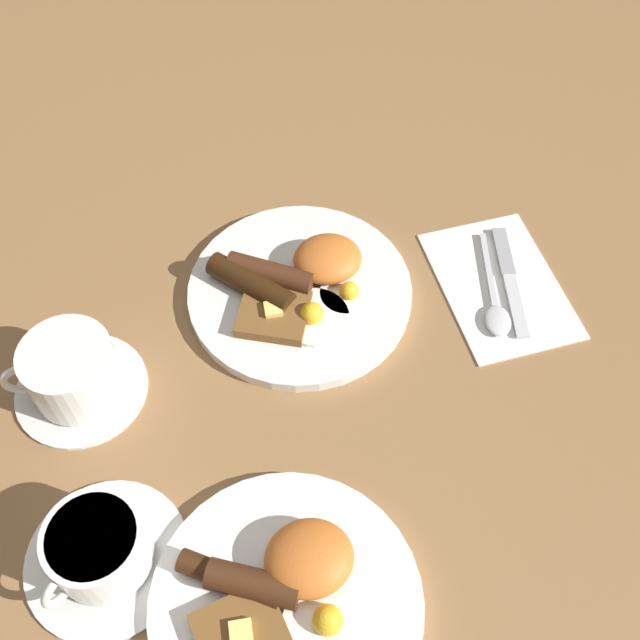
{
  "coord_description": "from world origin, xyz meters",
  "views": [
    {
      "loc": [
        0.07,
        0.53,
        0.72
      ],
      "look_at": [
        -0.01,
        0.06,
        0.03
      ],
      "focal_mm": 42.0,
      "sensor_mm": 36.0,
      "label": 1
    }
  ],
  "objects_px": {
    "breakfast_plate_far": "(286,597)",
    "teacup_near": "(73,374)",
    "knife": "(509,274)",
    "breakfast_plate_near": "(300,288)",
    "teacup_far": "(100,550)",
    "spoon": "(496,308)"
  },
  "relations": [
    {
      "from": "breakfast_plate_near",
      "to": "teacup_far",
      "type": "xyz_separation_m",
      "value": [
        0.23,
        0.28,
        0.01
      ]
    },
    {
      "from": "breakfast_plate_near",
      "to": "teacup_far",
      "type": "distance_m",
      "value": 0.36
    },
    {
      "from": "spoon",
      "to": "knife",
      "type": "bearing_deg",
      "value": 155.81
    },
    {
      "from": "breakfast_plate_near",
      "to": "knife",
      "type": "bearing_deg",
      "value": 176.0
    },
    {
      "from": "teacup_near",
      "to": "teacup_far",
      "type": "xyz_separation_m",
      "value": [
        -0.03,
        0.19,
        -0.01
      ]
    },
    {
      "from": "teacup_near",
      "to": "knife",
      "type": "xyz_separation_m",
      "value": [
        -0.51,
        -0.07,
        -0.03
      ]
    },
    {
      "from": "teacup_far",
      "to": "teacup_near",
      "type": "bearing_deg",
      "value": -82.52
    },
    {
      "from": "breakfast_plate_far",
      "to": "spoon",
      "type": "relative_size",
      "value": 1.61
    },
    {
      "from": "teacup_far",
      "to": "knife",
      "type": "distance_m",
      "value": 0.55
    },
    {
      "from": "breakfast_plate_near",
      "to": "knife",
      "type": "relative_size",
      "value": 1.61
    },
    {
      "from": "breakfast_plate_near",
      "to": "knife",
      "type": "height_order",
      "value": "breakfast_plate_near"
    },
    {
      "from": "teacup_far",
      "to": "breakfast_plate_near",
      "type": "bearing_deg",
      "value": -129.65
    },
    {
      "from": "teacup_far",
      "to": "knife",
      "type": "height_order",
      "value": "teacup_far"
    },
    {
      "from": "teacup_near",
      "to": "spoon",
      "type": "height_order",
      "value": "teacup_near"
    },
    {
      "from": "spoon",
      "to": "teacup_near",
      "type": "bearing_deg",
      "value": -77.76
    },
    {
      "from": "breakfast_plate_far",
      "to": "teacup_near",
      "type": "height_order",
      "value": "teacup_near"
    },
    {
      "from": "breakfast_plate_far",
      "to": "teacup_near",
      "type": "bearing_deg",
      "value": -54.16
    },
    {
      "from": "breakfast_plate_far",
      "to": "knife",
      "type": "bearing_deg",
      "value": -134.31
    },
    {
      "from": "knife",
      "to": "teacup_near",
      "type": "bearing_deg",
      "value": -74.4
    },
    {
      "from": "breakfast_plate_near",
      "to": "breakfast_plate_far",
      "type": "bearing_deg",
      "value": 78.84
    },
    {
      "from": "teacup_near",
      "to": "knife",
      "type": "distance_m",
      "value": 0.51
    },
    {
      "from": "breakfast_plate_near",
      "to": "spoon",
      "type": "distance_m",
      "value": 0.23
    }
  ]
}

